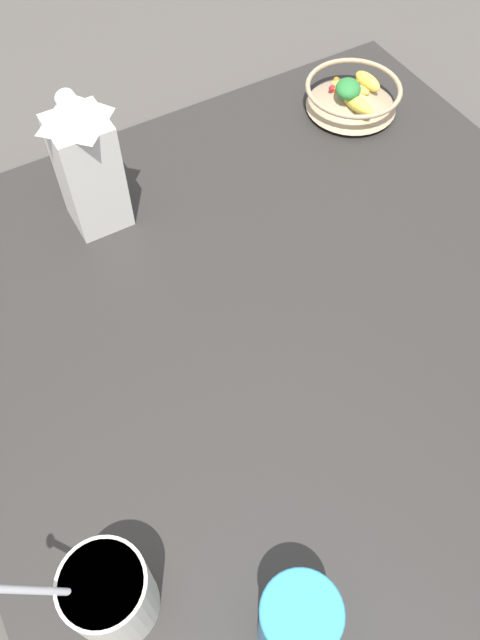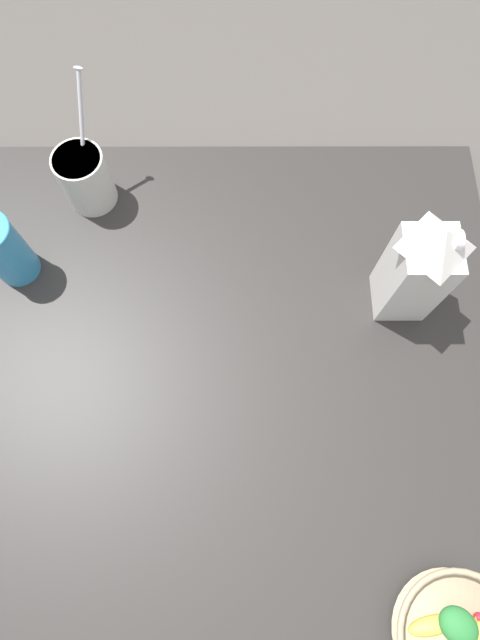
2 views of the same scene
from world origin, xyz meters
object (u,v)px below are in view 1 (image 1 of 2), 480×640
Objects in this scene: yogurt_tub at (109,593)px; drinking_cup at (297,624)px; fruit_bowl at (353,95)px; milk_carton at (86,161)px.

yogurt_tub reaches higher than drinking_cup.
yogurt_tub reaches higher than fruit_bowl.
milk_carton reaches higher than drinking_cup.
milk_carton reaches higher than yogurt_tub.
yogurt_tub is (0.24, 0.62, -0.06)m from milk_carton.
yogurt_tub is at bearing 69.22° from milk_carton.
milk_carton is at bearing -95.09° from drinking_cup.
fruit_bowl is 1.01m from drinking_cup.
drinking_cup is (-0.17, 0.13, 0.01)m from yogurt_tub.
fruit_bowl is 0.58m from milk_carton.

